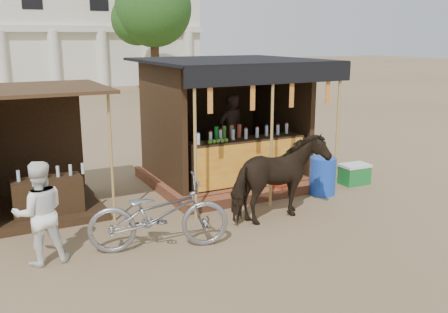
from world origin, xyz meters
TOP-DOWN VIEW (x-y plane):
  - ground at (0.00, 0.00)m, footprint 120.00×120.00m
  - main_stall at (1.01, 3.36)m, footprint 3.60×3.61m
  - secondary_stall at (-3.17, 3.24)m, footprint 2.40×2.40m
  - cow at (0.70, 0.81)m, footprint 1.94×1.08m
  - motorbike at (-1.65, 0.62)m, footprint 2.30×1.31m
  - bystander at (-3.34, 0.94)m, footprint 0.76×0.60m
  - blue_barrel at (2.39, 1.69)m, footprint 0.65×0.65m
  - red_crate at (1.57, 2.00)m, footprint 0.49×0.46m
  - cooler at (3.49, 1.94)m, footprint 0.65×0.46m
  - tree at (5.81, 22.14)m, footprint 4.50×4.40m

SIDE VIEW (x-z plane):
  - ground at x=0.00m, z-range 0.00..0.00m
  - red_crate at x=1.57m, z-range 0.00..0.29m
  - cooler at x=3.49m, z-range 0.00..0.46m
  - blue_barrel at x=2.39m, z-range 0.00..0.79m
  - motorbike at x=-1.65m, z-range 0.00..1.14m
  - bystander at x=-3.34m, z-range 0.00..1.54m
  - cow at x=0.70m, z-range 0.00..1.55m
  - secondary_stall at x=-3.17m, z-range -0.34..2.04m
  - main_stall at x=1.01m, z-range -0.36..2.42m
  - tree at x=5.81m, z-range 1.13..8.13m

